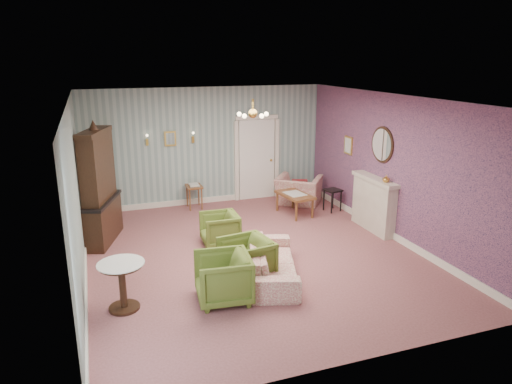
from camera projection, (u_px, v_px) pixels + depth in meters
name	position (u px, v px, depth m)	size (l,w,h in m)	color
floor	(253.00, 254.00, 8.91)	(7.00, 7.00, 0.00)	#955658
ceiling	(253.00, 99.00, 8.10)	(7.00, 7.00, 0.00)	white
wall_back	(207.00, 146.00, 11.67)	(6.00, 6.00, 0.00)	gray
wall_front	(354.00, 254.00, 5.33)	(6.00, 6.00, 0.00)	gray
wall_left	(76.00, 196.00, 7.54)	(7.00, 7.00, 0.00)	gray
wall_right	(394.00, 168.00, 9.46)	(7.00, 7.00, 0.00)	gray
wall_right_floral	(393.00, 168.00, 9.46)	(7.00, 7.00, 0.00)	#BE5F7C
door	(257.00, 158.00, 12.16)	(1.12, 0.12, 2.16)	white
olive_chair_a	(223.00, 276.00, 7.12)	(0.80, 0.75, 0.83)	#576C26
olive_chair_b	(246.00, 258.00, 7.79)	(0.78, 0.73, 0.80)	#576C26
olive_chair_c	(220.00, 228.00, 9.27)	(0.70, 0.65, 0.72)	#576C26
sofa_chintz	(272.00, 256.00, 7.89)	(1.94, 0.57, 0.76)	#A8434B
wingback_chair	(299.00, 186.00, 11.86)	(1.07, 0.69, 0.93)	#A8434B
dresser	(98.00, 184.00, 9.24)	(0.50, 1.44, 2.40)	black
fireplace	(374.00, 204.00, 10.02)	(0.30, 1.40, 1.16)	beige
mantel_vase	(386.00, 179.00, 9.47)	(0.15, 0.15, 0.15)	gold
oval_mirror	(382.00, 145.00, 9.70)	(0.04, 0.76, 0.84)	white
framed_print	(348.00, 145.00, 11.00)	(0.04, 0.34, 0.42)	gold
coffee_table	(295.00, 204.00, 11.09)	(0.55, 1.00, 0.51)	brown
side_table_black	(332.00, 200.00, 11.32)	(0.36, 0.36, 0.54)	black
pedestal_table	(123.00, 286.00, 6.89)	(0.68, 0.68, 0.75)	black
nesting_table	(194.00, 196.00, 11.53)	(0.37, 0.48, 0.62)	brown
gilt_mirror_back	(170.00, 139.00, 11.28)	(0.28, 0.06, 0.36)	gold
sconce_left	(147.00, 140.00, 11.09)	(0.16, 0.12, 0.30)	gold
sconce_right	(193.00, 138.00, 11.44)	(0.16, 0.12, 0.30)	gold
chandelier	(253.00, 115.00, 8.18)	(0.56, 0.56, 0.36)	gold
burgundy_cushion	(299.00, 187.00, 11.70)	(0.38, 0.10, 0.38)	maroon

